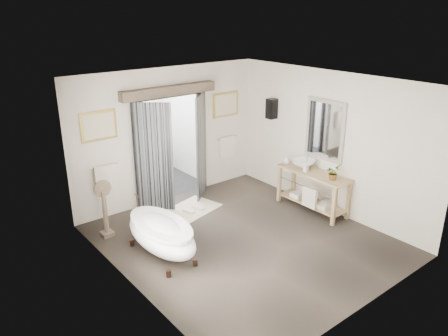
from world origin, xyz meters
The scene contains 13 objects.
ground_plane centered at (0.00, 0.00, 0.00)m, with size 5.00×5.00×0.00m, color #4A4138.
room_shell centered at (-0.04, -0.13, 1.86)m, with size 4.52×5.02×2.91m.
shower_room centered at (0.00, 3.99, 0.91)m, with size 2.22×2.01×2.51m.
back_wall_dressing centered at (0.00, 2.32, 1.56)m, with size 3.82×0.68×2.52m.
clawfoot_tub centered at (-1.45, 0.50, 0.42)m, with size 0.79×1.76×0.86m.
vanity centered at (1.95, 0.08, 0.51)m, with size 0.57×1.60×0.85m.
pedestal_mirror centered at (-1.90, 1.75, 0.48)m, with size 0.33×0.22×1.13m.
rug centered at (-0.04, 1.68, 0.01)m, with size 1.20×0.80×0.01m, color beige.
slippers centered at (-0.04, 1.58, 0.04)m, with size 0.42×0.29×0.05m.
basin centered at (1.98, 0.40, 0.94)m, with size 0.51×0.51×0.18m, color white.
plant centered at (1.93, -0.41, 1.00)m, with size 0.28×0.24×0.31m, color gray.
soap_bottle_a centered at (1.86, 0.22, 0.94)m, with size 0.09×0.09×0.19m, color gray.
soap_bottle_b centered at (1.89, 0.80, 0.94)m, with size 0.14×0.14×0.18m, color gray.
Camera 1 is at (-4.72, -5.29, 4.06)m, focal length 35.00 mm.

